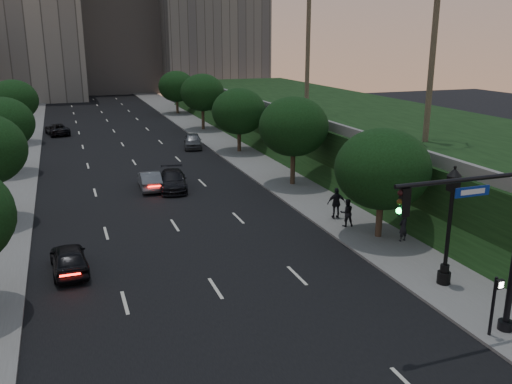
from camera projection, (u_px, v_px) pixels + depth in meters
name	position (u px, v px, depth m)	size (l,w,h in m)	color
ground	(253.00, 346.00, 19.79)	(160.00, 160.00, 0.00)	black
road_surface	(137.00, 167.00, 46.91)	(16.00, 140.00, 0.02)	black
sidewalk_right	(249.00, 158.00, 50.23)	(4.50, 140.00, 0.15)	slate
sidewalk_left	(8.00, 177.00, 43.54)	(4.50, 140.00, 0.15)	slate
embankment	(372.00, 134.00, 51.73)	(18.00, 90.00, 4.00)	black
parapet_wall	(290.00, 113.00, 48.31)	(0.35, 90.00, 0.70)	slate
office_block_left	(0.00, 6.00, 93.98)	(26.00, 20.00, 32.00)	gray
office_block_mid	(113.00, 26.00, 110.37)	(22.00, 18.00, 26.00)	gray
office_block_right	(206.00, 0.00, 109.45)	(20.00, 22.00, 36.00)	slate
tree_right_a	(382.00, 169.00, 29.27)	(5.20, 5.20, 6.24)	#38281C
tree_right_b	(294.00, 127.00, 39.98)	(5.20, 5.20, 6.74)	#38281C
tree_right_c	(239.00, 111.00, 51.87)	(5.20, 5.20, 6.24)	#38281C
tree_right_d	(202.00, 93.00, 64.39)	(5.20, 5.20, 6.74)	#38281C
tree_right_e	(177.00, 86.00, 78.09)	(5.20, 5.20, 6.24)	#38281C
tree_left_c	(2.00, 124.00, 43.29)	(5.00, 5.00, 6.34)	#38281C
tree_left_d	(13.00, 100.00, 55.85)	(5.00, 5.00, 6.71)	#38281C
traffic_signal_mast	(493.00, 247.00, 19.33)	(5.68, 0.56, 7.00)	black
street_lamp	(449.00, 232.00, 23.85)	(0.64, 0.64, 5.62)	black
pedestrian_signal	(495.00, 301.00, 19.85)	(0.30, 0.33, 2.50)	black
sedan_near_left	(69.00, 259.00, 25.87)	(1.63, 4.06, 1.38)	black
sedan_mid_left	(150.00, 180.00, 40.07)	(1.45, 4.16, 1.37)	#5C6063
sedan_far_left	(57.00, 129.00, 62.39)	(2.15, 4.67, 1.30)	black
sedan_near_right	(173.00, 180.00, 39.94)	(1.94, 4.78, 1.39)	black
sedan_far_right	(193.00, 141.00, 54.96)	(1.74, 4.32, 1.47)	#505357
pedestrian_a	(403.00, 227.00, 29.39)	(0.58, 0.38, 1.58)	black
pedestrian_b	(347.00, 213.00, 31.72)	(0.81, 0.63, 1.66)	black
pedestrian_c	(336.00, 203.00, 33.09)	(1.13, 0.47, 1.92)	black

